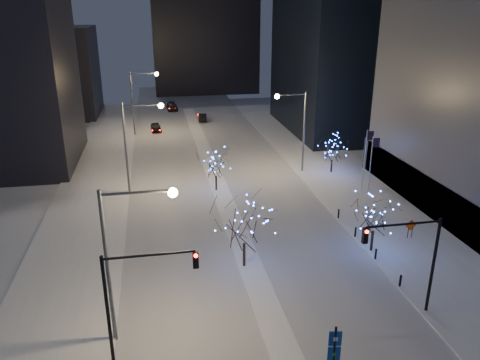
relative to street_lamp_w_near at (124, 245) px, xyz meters
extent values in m
plane|color=silver|center=(8.94, -2.00, -6.50)|extent=(160.00, 160.00, 0.00)
cube|color=silver|center=(8.94, 33.00, -6.49)|extent=(20.00, 130.00, 0.02)
cube|color=silver|center=(8.94, 28.00, -6.42)|extent=(2.00, 80.00, 0.15)
cube|color=silver|center=(23.94, 18.00, -6.42)|extent=(10.00, 90.00, 0.15)
cube|color=silver|center=(-5.06, 18.00, -6.42)|extent=(8.00, 90.00, 0.15)
cube|color=black|center=(-17.06, 68.00, 1.50)|extent=(18.00, 16.00, 16.00)
cylinder|color=#595E66|center=(-1.06, 0.00, -1.50)|extent=(0.24, 0.24, 10.00)
cylinder|color=#595E66|center=(0.94, 0.00, 3.20)|extent=(4.00, 0.16, 0.16)
sphere|color=#FABE7D|center=(2.94, 0.00, 3.05)|extent=(0.56, 0.56, 0.56)
cylinder|color=#595E66|center=(-1.06, 25.00, -1.50)|extent=(0.24, 0.24, 10.00)
cylinder|color=#595E66|center=(0.94, 25.00, 3.20)|extent=(4.00, 0.16, 0.16)
sphere|color=#FABE7D|center=(2.94, 25.00, 3.05)|extent=(0.56, 0.56, 0.56)
cylinder|color=#595E66|center=(-1.06, 50.00, -1.50)|extent=(0.24, 0.24, 10.00)
cylinder|color=#595E66|center=(0.94, 50.00, 3.20)|extent=(4.00, 0.16, 0.16)
sphere|color=#FABE7D|center=(2.94, 50.00, 3.05)|extent=(0.56, 0.56, 0.56)
cylinder|color=#595E66|center=(19.94, 28.00, -1.50)|extent=(0.24, 0.24, 10.00)
cylinder|color=#595E66|center=(18.19, 28.00, 3.20)|extent=(3.50, 0.16, 0.16)
sphere|color=#FABE7D|center=(16.44, 28.00, 3.05)|extent=(0.56, 0.56, 0.56)
cylinder|color=black|center=(-1.06, -2.00, -3.00)|extent=(0.20, 0.20, 7.00)
cylinder|color=black|center=(1.44, -2.00, 0.30)|extent=(5.00, 0.14, 0.14)
cube|color=black|center=(3.94, -2.00, -0.25)|extent=(0.32, 0.28, 1.00)
sphere|color=#FF0C05|center=(3.94, -2.18, 0.10)|extent=(0.22, 0.22, 0.22)
cylinder|color=black|center=(19.44, -1.00, -3.00)|extent=(0.20, 0.20, 7.00)
cylinder|color=black|center=(16.94, -1.00, 0.30)|extent=(5.00, 0.14, 0.14)
cube|color=black|center=(14.44, -1.00, -0.25)|extent=(0.32, 0.28, 1.00)
sphere|color=#FF0C05|center=(14.44, -1.18, 0.10)|extent=(0.22, 0.22, 0.22)
cylinder|color=silver|center=(21.94, 14.00, -2.35)|extent=(0.10, 0.10, 8.00)
cube|color=black|center=(22.29, 14.00, 1.05)|extent=(0.70, 0.03, 0.90)
cylinder|color=silver|center=(22.54, 16.50, -2.35)|extent=(0.10, 0.10, 8.00)
cube|color=black|center=(22.89, 16.50, 1.05)|extent=(0.70, 0.03, 0.90)
cylinder|color=black|center=(19.14, 2.00, -5.90)|extent=(0.16, 0.16, 0.90)
cylinder|color=black|center=(19.14, 6.00, -5.90)|extent=(0.16, 0.16, 0.90)
cylinder|color=black|center=(19.14, 10.00, -5.90)|extent=(0.16, 0.16, 0.90)
cylinder|color=black|center=(19.14, 14.00, -5.90)|extent=(0.16, 0.16, 0.90)
imported|color=black|center=(2.31, 51.69, -5.81)|extent=(1.93, 4.16, 1.38)
imported|color=black|center=(10.70, 57.99, -5.83)|extent=(1.68, 4.13, 1.33)
imported|color=black|center=(5.76, 68.21, -5.78)|extent=(2.31, 5.08, 1.44)
cylinder|color=black|center=(8.44, 6.94, -5.37)|extent=(0.22, 0.22, 1.96)
cylinder|color=black|center=(8.48, 23.49, -5.52)|extent=(0.22, 0.22, 1.65)
cylinder|color=black|center=(19.44, 7.43, -5.45)|extent=(0.22, 0.22, 1.80)
cylinder|color=black|center=(23.33, 26.88, -5.57)|extent=(0.22, 0.22, 1.56)
cylinder|color=black|center=(10.76, -6.05, -4.58)|extent=(0.13, 0.13, 3.85)
cube|color=#0D3C95|center=(10.76, -6.05, -3.37)|extent=(0.69, 0.20, 0.88)
cube|color=#0D3C95|center=(10.76, -6.05, -4.36)|extent=(0.69, 0.20, 0.88)
cylinder|color=black|center=(23.58, 8.89, -5.83)|extent=(0.06, 0.06, 1.05)
cylinder|color=black|center=(23.96, 8.89, -5.83)|extent=(0.06, 0.06, 1.05)
cube|color=#FA590D|center=(23.77, 8.89, -5.11)|extent=(1.08, 0.07, 1.08)
camera|label=1|loc=(2.19, -24.81, 12.95)|focal=35.00mm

